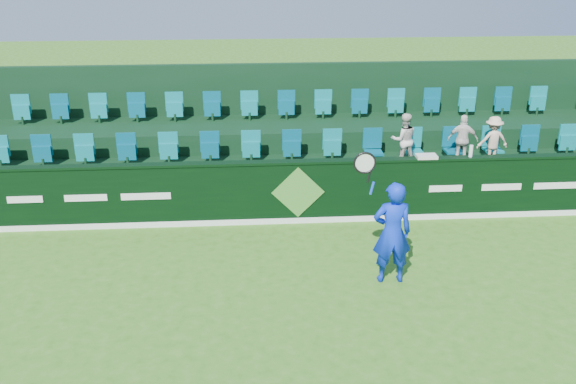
{
  "coord_description": "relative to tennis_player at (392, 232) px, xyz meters",
  "views": [
    {
      "loc": [
        -1.07,
        -8.32,
        5.61
      ],
      "look_at": [
        -0.28,
        2.8,
        1.15
      ],
      "focal_mm": 40.0,
      "sensor_mm": 36.0,
      "label": 1
    }
  ],
  "objects": [
    {
      "name": "sponsor_hoarding",
      "position": [
        -1.39,
        2.61,
        -0.26
      ],
      "size": [
        16.0,
        0.25,
        1.35
      ],
      "color": "black",
      "rests_on": "ground"
    },
    {
      "name": "towel",
      "position": [
        1.28,
        2.61,
        0.45
      ],
      "size": [
        0.42,
        0.27,
        0.06
      ],
      "primitive_type": "cube",
      "color": "silver",
      "rests_on": "sponsor_hoarding"
    },
    {
      "name": "drinks_bottle",
      "position": [
        2.21,
        2.61,
        0.54
      ],
      "size": [
        0.08,
        0.08,
        0.25
      ],
      "primitive_type": "cylinder",
      "color": "white",
      "rests_on": "sponsor_hoarding"
    },
    {
      "name": "tennis_player",
      "position": [
        0.0,
        0.0,
        0.0
      ],
      "size": [
        1.11,
        0.44,
        2.45
      ],
      "color": "#0C2AD1",
      "rests_on": "ground"
    },
    {
      "name": "seat_row_front",
      "position": [
        -1.39,
        4.11,
        0.17
      ],
      "size": [
        13.5,
        0.5,
        0.6
      ],
      "primitive_type": "cube",
      "color": "#0C787E",
      "rests_on": "stand_tier_front"
    },
    {
      "name": "stand_rear",
      "position": [
        -1.39,
        6.05,
        0.29
      ],
      "size": [
        16.0,
        4.1,
        2.6
      ],
      "color": "black",
      "rests_on": "ground"
    },
    {
      "name": "spectator_middle",
      "position": [
        2.42,
        3.73,
        0.44
      ],
      "size": [
        0.72,
        0.43,
        1.14
      ],
      "primitive_type": "imported",
      "rotation": [
        0.0,
        0.0,
        2.89
      ],
      "color": "silver",
      "rests_on": "stand_tier_front"
    },
    {
      "name": "spectator_right",
      "position": [
        3.11,
        3.73,
        0.42
      ],
      "size": [
        0.72,
        0.43,
        1.09
      ],
      "primitive_type": "imported",
      "rotation": [
        0.0,
        0.0,
        3.18
      ],
      "color": "beige",
      "rests_on": "stand_tier_front"
    },
    {
      "name": "seat_row_back",
      "position": [
        -1.39,
        5.91,
        0.67
      ],
      "size": [
        13.5,
        0.5,
        0.6
      ],
      "primitive_type": "cube",
      "color": "#0C787E",
      "rests_on": "stand_tier_back"
    },
    {
      "name": "spectator_left",
      "position": [
        1.07,
        3.73,
        0.47
      ],
      "size": [
        0.6,
        0.48,
        1.2
      ],
      "primitive_type": "imported",
      "rotation": [
        0.0,
        0.0,
        3.18
      ],
      "color": "silver",
      "rests_on": "stand_tier_front"
    },
    {
      "name": "ground",
      "position": [
        -1.39,
        -1.39,
        -0.93
      ],
      "size": [
        60.0,
        60.0,
        0.0
      ],
      "primitive_type": "plane",
      "color": "#2F6818",
      "rests_on": "ground"
    },
    {
      "name": "stand_tier_back",
      "position": [
        -1.39,
        5.61,
        -0.28
      ],
      "size": [
        16.0,
        1.8,
        1.3
      ],
      "primitive_type": "cube",
      "color": "black",
      "rests_on": "ground"
    },
    {
      "name": "stand_tier_front",
      "position": [
        -1.39,
        3.71,
        -0.53
      ],
      "size": [
        16.0,
        2.0,
        0.8
      ],
      "primitive_type": "cube",
      "color": "black",
      "rests_on": "ground"
    }
  ]
}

